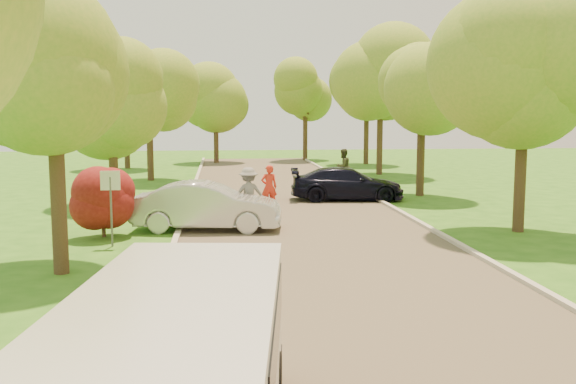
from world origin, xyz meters
name	(u,v)px	position (x,y,z in m)	size (l,w,h in m)	color
ground	(338,277)	(0.00, 0.00, 0.00)	(100.00, 100.00, 0.00)	#286117
road	(297,220)	(0.00, 8.00, 0.01)	(8.00, 60.00, 0.01)	#4C4438
curb_left	(182,220)	(-4.05, 8.00, 0.06)	(0.18, 60.00, 0.12)	#B2AD9E
curb_right	(408,216)	(4.05, 8.00, 0.06)	(0.18, 60.00, 0.12)	#B2AD9E
street_sign	(111,192)	(-5.80, 4.00, 1.56)	(0.55, 0.06, 2.17)	#59595E
red_shrub	(103,201)	(-6.30, 5.50, 1.10)	(1.70, 1.70, 1.95)	#382619
tree_l_mida	(61,53)	(-6.30, 1.00, 5.17)	(4.71, 4.60, 7.39)	#382619
tree_l_midb	(116,93)	(-6.81, 12.00, 4.59)	(4.30, 4.20, 6.62)	#382619
tree_l_far	(152,82)	(-6.39, 22.00, 5.47)	(4.92, 4.80, 7.79)	#382619
tree_r_mida	(532,56)	(7.02, 5.00, 5.54)	(5.13, 5.00, 7.95)	#382619
tree_r_midb	(427,88)	(6.60, 14.00, 4.88)	(4.51, 4.40, 7.01)	#382619
tree_r_far	(385,78)	(7.23, 24.00, 5.83)	(5.33, 5.20, 8.34)	#382619
tree_bg_a	(129,89)	(-8.78, 30.00, 5.31)	(5.12, 5.00, 7.72)	#382619
tree_bg_b	(370,88)	(8.22, 32.00, 5.54)	(5.12, 5.00, 7.95)	#382619
tree_bg_c	(218,96)	(-2.79, 34.00, 5.02)	(4.92, 4.80, 7.33)	#382619
tree_bg_d	(308,93)	(4.22, 36.00, 5.31)	(5.12, 5.00, 7.72)	#382619
minivan	(174,384)	(-3.19, -8.04, 1.05)	(2.72, 5.56, 1.99)	silver
silver_sedan	(207,206)	(-3.14, 6.30, 0.79)	(1.66, 4.77, 1.57)	silver
dark_sedan	(347,184)	(2.76, 12.83, 0.71)	(1.99, 4.89, 1.42)	black
longboard	(249,221)	(-1.76, 7.28, 0.10)	(0.40, 0.97, 0.11)	black
skateboarder	(248,194)	(-1.76, 7.28, 1.04)	(1.18, 0.68, 1.83)	slate
person_striped	(269,187)	(-0.80, 10.65, 0.87)	(0.64, 0.42, 1.75)	red
person_olive	(343,166)	(3.80, 19.08, 0.94)	(0.91, 0.71, 1.87)	#313821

